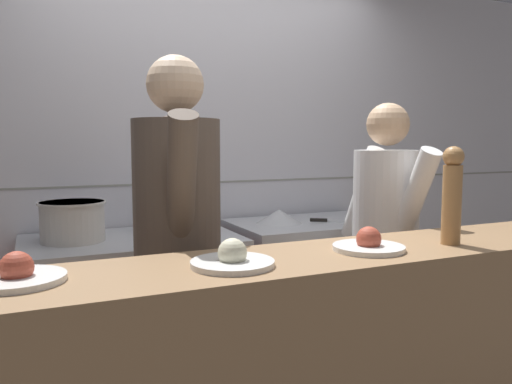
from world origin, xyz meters
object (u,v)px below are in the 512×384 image
Objects in this scene: plated_dish_main at (17,275)px; plated_dish_dessert at (369,244)px; sauce_pot at (181,212)px; chef_sous at (385,245)px; oven_range at (134,317)px; pepper_mill at (452,193)px; chef_head_cook at (178,246)px; plated_dish_appetiser at (232,259)px; stock_pot at (73,220)px; chefs_knife at (332,221)px; mixing_bowl_steel at (279,216)px.

plated_dish_main is 1.02× the size of plated_dish_dessert.
plated_dish_main is at bearing -122.43° from sauce_pot.
oven_range is at bearing 147.19° from chef_sous.
pepper_mill is 1.10m from chef_head_cook.
plated_dish_appetiser is 0.15× the size of chef_head_cook.
plated_dish_main is 0.79m from chef_head_cook.
plated_dish_appetiser reaches higher than stock_pot.
stock_pot is 0.59m from sauce_pot.
stock_pot is 1.15× the size of chefs_knife.
chefs_knife is at bearing -3.89° from stock_pot.
pepper_mill is (0.63, -1.41, 0.21)m from sauce_pot.
mixing_bowl_steel is (0.62, -0.04, -0.06)m from sauce_pot.
chef_sous reaches higher than mixing_bowl_steel.
chef_sous reaches higher than plated_dish_appetiser.
chef_head_cook reaches higher than mixing_bowl_steel.
chef_sous reaches higher than plated_dish_dessert.
plated_dish_appetiser is at bearing -78.48° from chef_head_cook.
pepper_mill reaches higher than oven_range.
chef_head_cook is at bearing 41.41° from plated_dish_main.
plated_dish_dessert is (-0.33, -1.34, 0.10)m from mixing_bowl_steel.
plated_dish_main is (-1.45, -1.27, 0.10)m from mixing_bowl_steel.
chef_sous is at bearing 29.21° from plated_dish_appetiser.
chef_head_cook reaches higher than plated_dish_appetiser.
chefs_knife is 0.82× the size of pepper_mill.
plated_dish_appetiser is at bearing -122.32° from mixing_bowl_steel.
oven_range is at bearing 176.37° from chefs_knife.
chefs_knife reaches higher than oven_range.
sauce_pot reaches higher than chefs_knife.
mixing_bowl_steel is 1.10× the size of plated_dish_appetiser.
stock_pot is at bearing 79.43° from plated_dish_main.
plated_dish_main reaches higher than mixing_bowl_steel.
plated_dish_main is (-0.54, -1.26, 0.60)m from oven_range.
mixing_bowl_steel is 0.78× the size of pepper_mill.
plated_dish_appetiser reaches higher than plated_dish_dessert.
plated_dish_main is (-0.24, -1.28, 0.05)m from stock_pot.
oven_range is 0.91m from chef_head_cook.
plated_dish_dessert is 0.69× the size of pepper_mill.
stock_pot is at bearing 176.11° from chefs_knife.
oven_range is 3.14× the size of pepper_mill.
oven_range is 4.55× the size of plated_dish_dessert.
plated_dish_appetiser is 0.71× the size of pepper_mill.
sauce_pot is 1.56m from pepper_mill.
plated_dish_appetiser reaches higher than oven_range.
plated_dish_dessert reaches higher than stock_pot.
chef_sous reaches higher than stock_pot.
chef_sous is at bearing -32.84° from oven_range.
plated_dish_appetiser is at bearing -87.39° from oven_range.
mixing_bowl_steel is 1.60m from plated_dish_appetiser.
plated_dish_appetiser is 1.24m from chef_sous.
sauce_pot is at bearing 83.90° from chef_head_cook.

